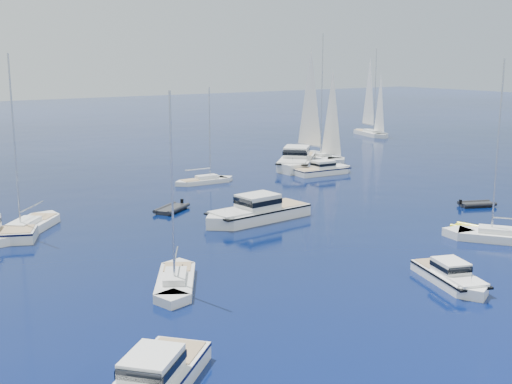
# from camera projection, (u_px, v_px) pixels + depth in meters

# --- Properties ---
(ground) EXTENTS (400.00, 400.00, 0.00)m
(ground) POSITION_uv_depth(u_px,v_px,m) (502.00, 307.00, 38.57)
(ground) COLOR navy
(ground) RESTS_ON ground
(motor_cruiser_near) EXTENTS (4.58, 7.77, 1.95)m
(motor_cruiser_near) POSITION_uv_depth(u_px,v_px,m) (451.00, 284.00, 42.57)
(motor_cruiser_near) COLOR white
(motor_cruiser_near) RESTS_ON ground
(motor_cruiser_centre) EXTENTS (11.68, 4.58, 2.99)m
(motor_cruiser_centre) POSITION_uv_depth(u_px,v_px,m) (256.00, 220.00, 58.91)
(motor_cruiser_centre) COLOR silver
(motor_cruiser_centre) RESTS_ON ground
(motor_cruiser_far_r) EXTENTS (8.53, 3.17, 2.20)m
(motor_cruiser_far_r) POSITION_uv_depth(u_px,v_px,m) (324.00, 174.00, 81.78)
(motor_cruiser_far_r) COLOR white
(motor_cruiser_far_r) RESTS_ON ground
(motor_cruiser_distant) EXTENTS (12.18, 12.37, 3.49)m
(motor_cruiser_distant) POSITION_uv_depth(u_px,v_px,m) (296.00, 167.00, 86.75)
(motor_cruiser_distant) COLOR white
(motor_cruiser_distant) RESTS_ON ground
(sailboat_fore) EXTENTS (6.46, 8.70, 12.90)m
(sailboat_fore) POSITION_uv_depth(u_px,v_px,m) (176.00, 286.00, 42.14)
(sailboat_fore) COLOR silver
(sailboat_fore) RESTS_ON ground
(sailboat_mid_r) EXTENTS (7.98, 9.66, 14.74)m
(sailboat_mid_r) POSITION_uv_depth(u_px,v_px,m) (504.00, 241.00, 52.34)
(sailboat_mid_r) COLOR white
(sailboat_mid_r) RESTS_ON ground
(sailboat_mid_l) EXTENTS (8.83, 9.52, 15.17)m
(sailboat_mid_l) POSITION_uv_depth(u_px,v_px,m) (27.00, 232.00, 55.17)
(sailboat_mid_l) COLOR white
(sailboat_mid_l) RESTS_ON ground
(sailboat_centre) EXTENTS (7.78, 2.33, 11.32)m
(sailboat_centre) POSITION_uv_depth(u_px,v_px,m) (204.00, 183.00, 75.98)
(sailboat_centre) COLOR silver
(sailboat_centre) RESTS_ON ground
(sailboat_sails_r) EXTENTS (3.88, 12.37, 17.95)m
(sailboat_sails_r) POSITION_uv_depth(u_px,v_px,m) (315.00, 160.00, 92.48)
(sailboat_sails_r) COLOR silver
(sailboat_sails_r) RESTS_ON ground
(sailboat_sails_far) EXTENTS (5.48, 11.39, 16.21)m
(sailboat_sails_far) POSITION_uv_depth(u_px,v_px,m) (370.00, 135.00, 121.10)
(sailboat_sails_far) COLOR white
(sailboat_sails_far) RESTS_ON ground
(tender_yellow) EXTENTS (2.48, 3.61, 0.95)m
(tender_yellow) POSITION_uv_depth(u_px,v_px,m) (471.00, 231.00, 55.27)
(tender_yellow) COLOR #D6CF0C
(tender_yellow) RESTS_ON ground
(tender_grey_near) EXTENTS (4.02, 3.15, 0.95)m
(tender_grey_near) POSITION_uv_depth(u_px,v_px,m) (477.00, 206.00, 64.37)
(tender_grey_near) COLOR black
(tender_grey_near) RESTS_ON ground
(tender_grey_far) EXTENTS (4.67, 4.16, 0.95)m
(tender_grey_far) POSITION_uv_depth(u_px,v_px,m) (172.00, 211.00, 62.43)
(tender_grey_far) COLOR black
(tender_grey_far) RESTS_ON ground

